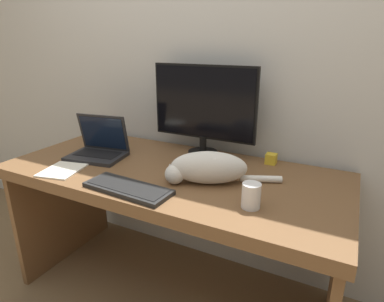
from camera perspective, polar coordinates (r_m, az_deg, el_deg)
The scene contains 9 objects.
wall_back at distance 1.92m, azimuth 2.94°, elevation 16.04°, with size 6.40×0.06×2.60m.
desk at distance 1.70m, azimuth -3.72°, elevation -8.06°, with size 1.73×0.78×0.78m.
monitor at distance 1.78m, azimuth 2.07°, elevation 7.77°, with size 0.60×0.17×0.50m.
laptop at distance 1.88m, azimuth -16.26°, elevation 0.43°, with size 0.33×0.26×0.23m.
external_keyboard at distance 1.44m, azimuth -11.32°, elevation -6.51°, with size 0.41×0.17×0.02m.
cat at distance 1.46m, azimuth 2.71°, elevation -2.94°, with size 0.50×0.30×0.15m.
coffee_mug at distance 1.28m, azimuth 10.47°, elevation -7.82°, with size 0.07×0.07×0.10m.
paper_notepad at distance 1.75m, azimuth -22.07°, elevation -3.18°, with size 0.22×0.24×0.01m.
small_toy at distance 1.76m, azimuth 13.89°, elevation -1.34°, with size 0.05×0.05×0.05m.
Camera 1 is at (0.79, -0.91, 1.40)m, focal length 30.00 mm.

